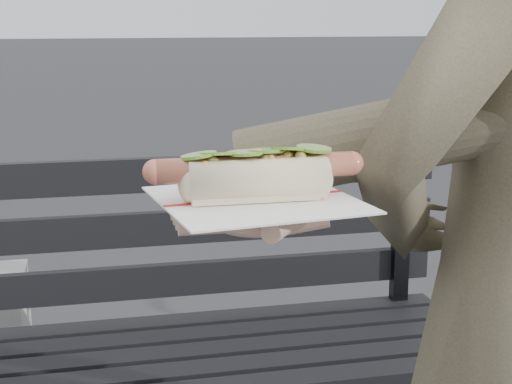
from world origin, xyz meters
TOP-DOWN VIEW (x-y plane):
  - park_bench at (-0.07, 0.85)m, footprint 1.50×0.44m
  - held_hotdog at (0.20, 0.02)m, footprint 0.62×0.32m

SIDE VIEW (x-z plane):
  - park_bench at x=-0.07m, z-range 0.08..0.96m
  - held_hotdog at x=0.20m, z-range 0.96..1.15m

